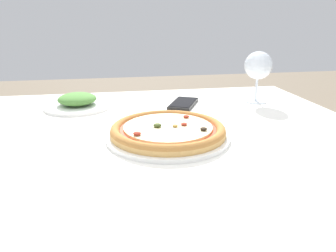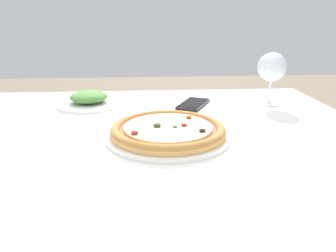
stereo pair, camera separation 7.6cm
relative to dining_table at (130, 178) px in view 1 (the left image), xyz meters
The scene contains 5 objects.
dining_table is the anchor object (origin of this frame).
pizza_plate 0.14m from the dining_table, 11.45° to the left, with size 0.29×0.29×0.04m.
wine_glass_far_left 0.58m from the dining_table, 34.66° to the left, with size 0.09×0.09×0.17m.
cell_phone 0.37m from the dining_table, 57.31° to the left, with size 0.13×0.16×0.01m.
side_plate 0.37m from the dining_table, 112.50° to the left, with size 0.20×0.20×0.05m.
Camera 1 is at (-0.03, -0.69, 1.03)m, focal length 35.00 mm.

